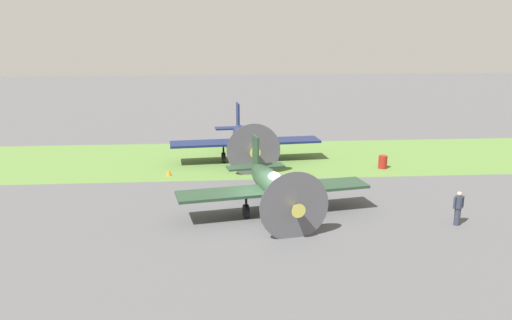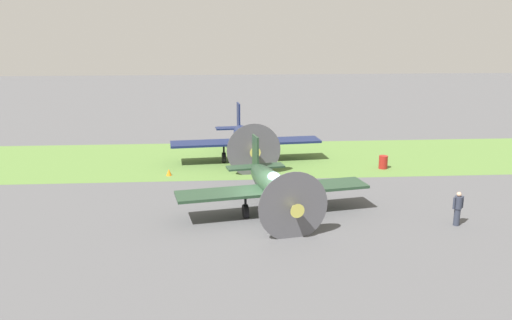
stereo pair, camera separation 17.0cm
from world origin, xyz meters
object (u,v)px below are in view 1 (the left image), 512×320
airplane_lead (273,185)px  airplane_wingman (245,139)px  runway_marker_cone (169,172)px  fuel_drum (383,162)px  ground_crew_chief (458,207)px

airplane_lead → airplane_wingman: airplane_wingman is taller
runway_marker_cone → fuel_drum: bearing=-177.2°
fuel_drum → airplane_wingman: bearing=-17.0°
airplane_wingman → runway_marker_cone: 6.49m
runway_marker_cone → airplane_lead: bearing=128.9°
fuel_drum → runway_marker_cone: 14.62m
ground_crew_chief → runway_marker_cone: bearing=-51.5°
airplane_wingman → runway_marker_cone: bearing=28.8°
airplane_wingman → ground_crew_chief: 16.66m
airplane_wingman → ground_crew_chief: airplane_wingman is taller
airplane_wingman → airplane_lead: bearing=88.7°
airplane_wingman → runway_marker_cone: size_ratio=24.79×
fuel_drum → runway_marker_cone: fuel_drum is taller
airplane_wingman → fuel_drum: (-9.37, 2.86, -1.17)m
airplane_lead → fuel_drum: airplane_lead is taller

